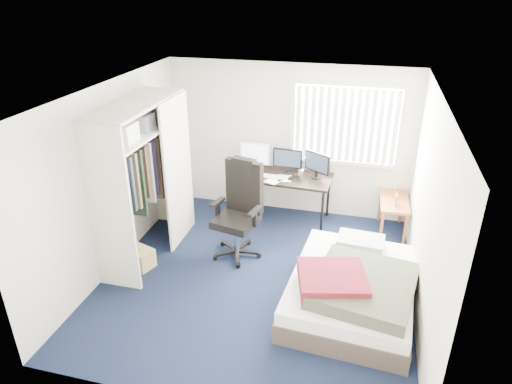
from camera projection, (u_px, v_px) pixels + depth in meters
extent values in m
plane|color=black|center=(257.00, 278.00, 6.16)|extent=(4.20, 4.20, 0.00)
plane|color=silver|center=(289.00, 140.00, 7.46)|extent=(4.00, 0.00, 4.00)
plane|color=silver|center=(196.00, 301.00, 3.78)|extent=(4.00, 0.00, 4.00)
plane|color=silver|center=(112.00, 178.00, 6.07)|extent=(0.00, 4.20, 4.20)
plane|color=silver|center=(428.00, 213.00, 5.18)|extent=(0.00, 4.20, 4.20)
plane|color=white|center=(257.00, 94.00, 5.08)|extent=(4.20, 4.20, 0.00)
cube|color=white|center=(346.00, 124.00, 7.09)|extent=(1.60, 0.02, 1.20)
cube|color=beige|center=(349.00, 84.00, 6.79)|extent=(1.72, 0.06, 0.06)
cube|color=beige|center=(342.00, 162.00, 7.34)|extent=(1.72, 0.06, 0.06)
cube|color=white|center=(346.00, 125.00, 7.04)|extent=(1.60, 0.04, 1.16)
cube|color=beige|center=(110.00, 211.00, 5.54)|extent=(0.60, 0.04, 2.20)
cube|color=beige|center=(171.00, 159.00, 7.11)|extent=(0.60, 0.04, 2.20)
cube|color=beige|center=(135.00, 104.00, 5.85)|extent=(0.60, 1.80, 0.04)
cube|color=beige|center=(138.00, 132.00, 6.02)|extent=(0.56, 1.74, 0.03)
cylinder|color=silver|center=(139.00, 141.00, 6.07)|extent=(0.03, 1.72, 0.03)
cube|color=#26262B|center=(139.00, 175.00, 6.18)|extent=(0.38, 1.10, 0.90)
cube|color=beige|center=(178.00, 172.00, 6.65)|extent=(0.03, 0.90, 2.20)
cube|color=white|center=(120.00, 133.00, 5.57)|extent=(0.38, 0.30, 0.24)
cube|color=gray|center=(139.00, 122.00, 6.01)|extent=(0.34, 0.28, 0.22)
cube|color=black|center=(282.00, 177.00, 7.35)|extent=(1.60, 0.81, 0.04)
cylinder|color=black|center=(234.00, 200.00, 7.45)|extent=(0.04, 0.04, 0.73)
cylinder|color=black|center=(246.00, 185.00, 7.98)|extent=(0.04, 0.04, 0.73)
cylinder|color=black|center=(322.00, 213.00, 7.06)|extent=(0.04, 0.04, 0.73)
cylinder|color=black|center=(328.00, 196.00, 7.59)|extent=(0.04, 0.04, 0.73)
cube|color=white|center=(255.00, 153.00, 7.47)|extent=(0.50, 0.05, 0.36)
cube|color=white|center=(255.00, 153.00, 7.47)|extent=(0.45, 0.03, 0.31)
cube|color=black|center=(288.00, 158.00, 7.33)|extent=(0.48, 0.05, 0.32)
cube|color=#1E2838|center=(288.00, 158.00, 7.33)|extent=(0.43, 0.03, 0.27)
cube|color=black|center=(317.00, 162.00, 7.16)|extent=(0.48, 0.05, 0.32)
cube|color=#1E2838|center=(317.00, 162.00, 7.16)|extent=(0.43, 0.03, 0.27)
cube|color=white|center=(271.00, 176.00, 7.29)|extent=(0.41, 0.16, 0.02)
cube|color=black|center=(290.00, 179.00, 7.21)|extent=(0.06, 0.10, 0.02)
cylinder|color=silver|center=(301.00, 175.00, 7.18)|extent=(0.08, 0.08, 0.16)
cube|color=white|center=(282.00, 176.00, 7.34)|extent=(0.31, 0.29, 0.00)
cube|color=black|center=(237.00, 251.00, 6.64)|extent=(0.80, 0.80, 0.13)
cylinder|color=silver|center=(236.00, 237.00, 6.54)|extent=(0.07, 0.07, 0.44)
cube|color=black|center=(236.00, 221.00, 6.43)|extent=(0.67, 0.67, 0.11)
cube|color=black|center=(244.00, 186.00, 6.45)|extent=(0.56, 0.23, 0.78)
cube|color=black|center=(244.00, 164.00, 6.30)|extent=(0.35, 0.21, 0.18)
cube|color=black|center=(217.00, 202.00, 6.46)|extent=(0.15, 0.32, 0.04)
cube|color=black|center=(255.00, 211.00, 6.21)|extent=(0.15, 0.32, 0.04)
cube|color=white|center=(246.00, 198.00, 7.78)|extent=(0.35, 0.29, 0.03)
cylinder|color=white|center=(238.00, 206.00, 7.80)|extent=(0.04, 0.04, 0.24)
cylinder|color=white|center=(242.00, 202.00, 7.95)|extent=(0.04, 0.04, 0.24)
cylinder|color=white|center=(251.00, 208.00, 7.73)|extent=(0.04, 0.04, 0.24)
cylinder|color=white|center=(255.00, 204.00, 7.88)|extent=(0.04, 0.04, 0.24)
cube|color=brown|center=(394.00, 201.00, 7.00)|extent=(0.45, 0.86, 0.04)
cube|color=brown|center=(381.00, 228.00, 6.82)|extent=(0.04, 0.04, 0.54)
cube|color=brown|center=(380.00, 206.00, 7.49)|extent=(0.04, 0.04, 0.54)
cube|color=brown|center=(405.00, 231.00, 6.76)|extent=(0.04, 0.04, 0.54)
cube|color=brown|center=(401.00, 208.00, 7.43)|extent=(0.04, 0.04, 0.54)
cube|color=brown|center=(396.00, 200.00, 6.79)|extent=(0.02, 0.14, 0.18)
cube|color=brown|center=(395.00, 191.00, 7.07)|extent=(0.02, 0.14, 0.18)
cube|color=#3D332C|center=(351.00, 295.00, 5.62)|extent=(1.60, 2.04, 0.25)
cube|color=white|center=(352.00, 282.00, 5.53)|extent=(1.55, 2.00, 0.17)
cube|color=#B0B8AA|center=(361.00, 243.00, 6.05)|extent=(0.63, 0.45, 0.14)
cube|color=#313729|center=(364.00, 286.00, 5.21)|extent=(1.29, 1.38, 0.18)
cube|color=#530E14|center=(332.00, 280.00, 5.19)|extent=(0.89, 0.86, 0.16)
cube|color=tan|center=(140.00, 258.00, 6.35)|extent=(0.43, 0.37, 0.27)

